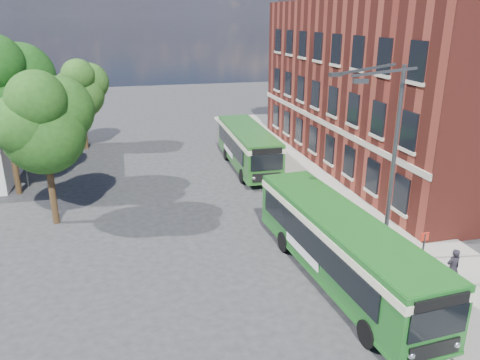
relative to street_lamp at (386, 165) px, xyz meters
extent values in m
plane|color=#28292B|center=(-4.84, 2.00, -4.79)|extent=(120.00, 120.00, 0.00)
cube|color=gray|center=(2.16, 10.00, -4.72)|extent=(6.00, 48.00, 0.15)
cube|color=beige|center=(-0.89, 10.00, -4.79)|extent=(0.12, 48.00, 0.01)
cube|color=maroon|center=(9.16, 14.00, 1.21)|extent=(12.00, 26.00, 12.00)
cube|color=#C0B5A2|center=(3.12, 14.00, -1.19)|extent=(0.12, 26.00, 0.35)
cylinder|color=#373A3C|center=(-17.34, 15.00, -0.29)|extent=(0.10, 0.10, 9.00)
cube|color=red|center=(-16.89, 15.00, 3.81)|extent=(0.90, 0.02, 0.60)
cylinder|color=#373A3C|center=(0.36, 0.00, -4.64)|extent=(0.44, 0.44, 0.30)
cylinder|color=#373A3C|center=(0.36, 0.00, -0.29)|extent=(0.18, 0.18, 9.00)
cube|color=#373A3C|center=(-0.87, -0.60, 4.01)|extent=(2.58, 0.46, 0.37)
cube|color=#373A3C|center=(-0.87, 0.60, 4.01)|extent=(2.58, 0.46, 0.37)
cube|color=#373A3C|center=(-2.11, -1.08, 3.76)|extent=(0.55, 0.22, 0.16)
cube|color=#373A3C|center=(-2.11, 1.08, 3.76)|extent=(0.55, 0.22, 0.16)
cylinder|color=#373A3C|center=(0.76, -2.20, -3.54)|extent=(0.08, 0.08, 2.50)
cube|color=red|center=(0.76, -2.20, -2.44)|extent=(0.35, 0.04, 0.35)
cube|color=#195B1D|center=(-2.31, -0.85, -3.02)|extent=(3.33, 12.05, 2.45)
cube|color=#195B1D|center=(-2.31, -0.85, -4.29)|extent=(3.37, 12.09, 0.14)
cube|color=black|center=(-3.60, -0.64, -2.89)|extent=(0.79, 10.08, 1.10)
cube|color=black|center=(-1.05, -0.47, -2.89)|extent=(0.79, 10.08, 1.10)
cube|color=beige|center=(-2.31, -0.85, -2.19)|extent=(3.39, 12.11, 0.32)
cube|color=#195B1D|center=(-2.31, -0.85, -1.83)|extent=(3.22, 11.94, 0.12)
cube|color=black|center=(-1.89, -6.82, -2.84)|extent=(2.15, 0.23, 1.05)
cube|color=black|center=(-1.89, -6.83, -2.09)|extent=(2.00, 0.22, 0.38)
cube|color=black|center=(-1.89, -6.83, -3.84)|extent=(1.90, 0.21, 0.55)
sphere|color=silver|center=(-2.74, -6.87, -3.84)|extent=(0.26, 0.26, 0.26)
sphere|color=silver|center=(-1.04, -6.75, -3.84)|extent=(0.26, 0.26, 0.26)
cube|color=black|center=(-2.73, 5.11, -2.79)|extent=(2.00, 0.22, 0.90)
cube|color=white|center=(-3.66, 0.05, -3.64)|extent=(0.26, 3.19, 0.45)
cylinder|color=black|center=(-3.18, -5.08, -4.29)|extent=(0.35, 1.02, 1.00)
cylinder|color=black|center=(-0.85, -4.91, -4.29)|extent=(0.35, 1.02, 1.00)
cylinder|color=black|center=(-3.69, 2.21, -4.29)|extent=(0.35, 1.02, 1.00)
cylinder|color=black|center=(-1.36, 2.37, -4.29)|extent=(0.35, 1.02, 1.00)
cube|color=#235C20|center=(-1.97, 15.50, -3.02)|extent=(2.70, 10.26, 2.45)
cube|color=#235C20|center=(-1.97, 15.50, -4.29)|extent=(2.74, 10.30, 0.14)
cube|color=black|center=(-3.25, 15.82, -2.89)|extent=(0.24, 8.41, 1.10)
cube|color=black|center=(-0.69, 15.77, -2.89)|extent=(0.24, 8.41, 1.10)
cube|color=beige|center=(-1.97, 15.50, -2.19)|extent=(2.76, 10.32, 0.32)
cube|color=#235C20|center=(-1.97, 15.50, -1.83)|extent=(2.60, 10.16, 0.12)
cube|color=black|center=(-2.07, 10.36, -2.84)|extent=(2.15, 0.12, 1.05)
cube|color=black|center=(-2.07, 10.35, -2.09)|extent=(2.00, 0.12, 0.38)
cube|color=black|center=(-2.07, 10.35, -3.84)|extent=(1.90, 0.12, 0.55)
sphere|color=silver|center=(-2.92, 10.39, -3.84)|extent=(0.26, 0.26, 0.26)
sphere|color=silver|center=(-1.22, 10.35, -3.84)|extent=(0.26, 0.26, 0.26)
cube|color=black|center=(-1.87, 20.63, -2.79)|extent=(2.00, 0.12, 0.90)
cube|color=white|center=(-3.24, 16.52, -3.64)|extent=(0.10, 3.20, 0.45)
cylinder|color=black|center=(-3.21, 12.21, -4.29)|extent=(0.30, 1.01, 1.00)
cylinder|color=black|center=(-0.87, 12.17, -4.29)|extent=(0.30, 1.01, 1.00)
cylinder|color=black|center=(-3.10, 17.82, -4.29)|extent=(0.30, 1.01, 1.00)
cylinder|color=black|center=(-0.76, 17.78, -4.29)|extent=(0.30, 1.01, 1.00)
imported|color=black|center=(1.94, -2.68, -3.78)|extent=(0.63, 0.41, 1.71)
imported|color=black|center=(0.25, 0.59, -3.91)|extent=(0.73, 0.58, 1.47)
cylinder|color=#3C2916|center=(-14.84, 8.41, -2.99)|extent=(0.36, 0.36, 3.60)
sphere|color=#1E4814|center=(-14.84, 8.41, 0.28)|extent=(4.25, 4.25, 4.25)
sphere|color=#1E4814|center=(-14.02, 9.06, 1.34)|extent=(3.60, 3.60, 3.60)
sphere|color=#1E4814|center=(-15.57, 7.83, 0.93)|extent=(3.27, 3.27, 3.27)
sphere|color=#1E4814|center=(-14.84, 7.59, 2.16)|extent=(2.94, 2.94, 2.94)
cylinder|color=#3C2916|center=(-17.70, 13.79, -2.66)|extent=(0.36, 0.36, 4.26)
sphere|color=#154011|center=(-17.70, 13.79, 1.21)|extent=(5.03, 5.03, 5.03)
sphere|color=#154011|center=(-16.73, 14.56, 2.46)|extent=(4.26, 4.26, 4.26)
cylinder|color=#3C2916|center=(-14.10, 24.16, -3.16)|extent=(0.36, 0.36, 3.26)
sphere|color=#265018|center=(-14.10, 24.16, -0.20)|extent=(3.85, 3.85, 3.85)
sphere|color=#265018|center=(-13.36, 24.75, 0.76)|extent=(3.26, 3.26, 3.26)
sphere|color=#265018|center=(-14.77, 23.64, 0.39)|extent=(2.96, 2.96, 2.96)
sphere|color=#265018|center=(-14.10, 23.42, 1.50)|extent=(2.67, 2.67, 2.67)
camera|label=1|loc=(-10.72, -17.02, 6.04)|focal=35.00mm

